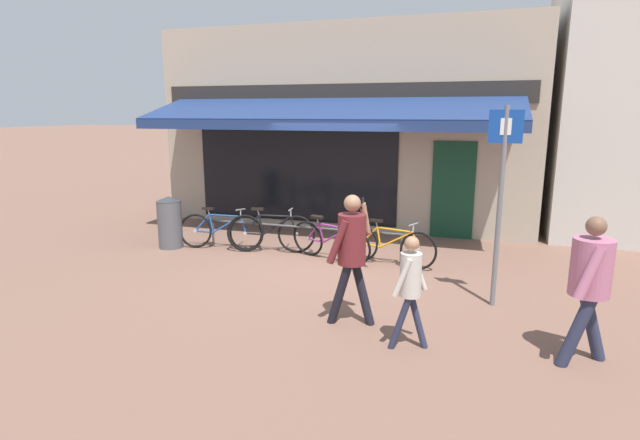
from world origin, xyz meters
name	(u,v)px	position (x,y,z in m)	size (l,w,h in m)	color
ground_plane	(320,260)	(0.00, 0.00, 0.00)	(160.00, 160.00, 0.00)	brown
shop_front	(351,127)	(-0.47, 3.99, 2.34)	(8.89, 4.76, 4.67)	tan
bike_rack_rail	(301,230)	(-0.45, 0.23, 0.48)	(3.95, 0.04, 0.57)	#47494F
bicycle_blue	(220,231)	(-2.16, 0.15, 0.37)	(1.76, 0.58, 0.86)	black
bicycle_black	(271,232)	(-1.10, 0.24, 0.39)	(1.73, 0.66, 0.89)	black
bicycle_purple	(330,241)	(0.18, 0.04, 0.37)	(1.69, 0.75, 0.85)	black
bicycle_orange	(389,245)	(1.27, 0.11, 0.36)	(1.75, 0.52, 0.83)	black
pedestrian_adult	(352,246)	(1.28, -2.58, 1.05)	(0.63, 0.53, 1.72)	black
pedestrian_child	(410,280)	(2.09, -3.04, 0.83)	(0.45, 0.40, 1.36)	#282D47
pedestrian_second_adult	(590,277)	(3.95, -2.79, 0.99)	(0.57, 0.73, 1.66)	#282D47
litter_bin	(170,222)	(-3.17, -0.09, 0.53)	(0.49, 0.49, 1.06)	#515459
parking_sign	(501,188)	(3.04, -1.33, 1.69)	(0.44, 0.07, 2.80)	slate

